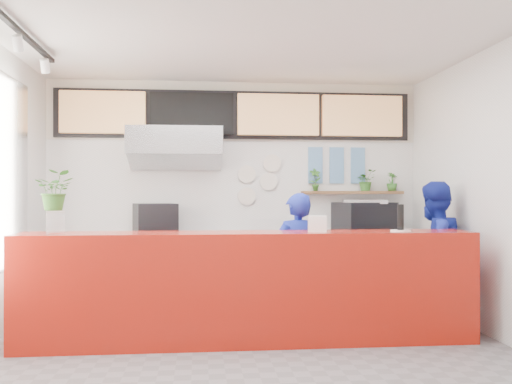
% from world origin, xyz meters
% --- Properties ---
extents(floor, '(5.00, 5.00, 0.00)m').
position_xyz_m(floor, '(0.00, 0.00, 0.00)').
color(floor, slate).
rests_on(floor, ground).
extents(ceiling, '(5.00, 5.00, 0.00)m').
position_xyz_m(ceiling, '(0.00, 0.00, 3.00)').
color(ceiling, silver).
extents(wall_back, '(5.00, 0.00, 5.00)m').
position_xyz_m(wall_back, '(0.00, 2.50, 1.50)').
color(wall_back, white).
rests_on(wall_back, ground).
extents(wall_right, '(0.00, 5.00, 5.00)m').
position_xyz_m(wall_right, '(2.50, 0.00, 1.50)').
color(wall_right, white).
rests_on(wall_right, ground).
extents(service_counter, '(4.50, 0.60, 1.10)m').
position_xyz_m(service_counter, '(0.00, 0.40, 0.55)').
color(service_counter, '#AA180C').
rests_on(service_counter, ground).
extents(cream_band, '(5.00, 0.02, 0.80)m').
position_xyz_m(cream_band, '(0.00, 2.49, 2.60)').
color(cream_band, beige).
rests_on(cream_band, wall_back).
extents(prep_bench, '(1.80, 0.60, 0.90)m').
position_xyz_m(prep_bench, '(-0.80, 2.20, 0.45)').
color(prep_bench, '#B2B5BA').
rests_on(prep_bench, ground).
extents(panini_oven, '(0.62, 0.62, 0.46)m').
position_xyz_m(panini_oven, '(-1.06, 2.20, 1.13)').
color(panini_oven, black).
rests_on(panini_oven, prep_bench).
extents(extraction_hood, '(1.20, 0.70, 0.35)m').
position_xyz_m(extraction_hood, '(-0.80, 2.15, 2.15)').
color(extraction_hood, '#B2B5BA').
rests_on(extraction_hood, ceiling).
extents(hood_lip, '(1.20, 0.69, 0.31)m').
position_xyz_m(hood_lip, '(-0.80, 2.15, 1.95)').
color(hood_lip, '#B2B5BA').
rests_on(hood_lip, ceiling).
extents(right_bench, '(1.80, 0.60, 0.90)m').
position_xyz_m(right_bench, '(1.50, 2.20, 0.45)').
color(right_bench, '#B2B5BA').
rests_on(right_bench, ground).
extents(espresso_machine, '(0.84, 0.70, 0.47)m').
position_xyz_m(espresso_machine, '(1.71, 2.20, 1.13)').
color(espresso_machine, black).
rests_on(espresso_machine, right_bench).
extents(espresso_tray, '(0.63, 0.50, 0.05)m').
position_xyz_m(espresso_tray, '(1.71, 2.20, 1.38)').
color(espresso_tray, silver).
rests_on(espresso_tray, espresso_machine).
extents(herb_shelf, '(1.40, 0.18, 0.04)m').
position_xyz_m(herb_shelf, '(1.60, 2.40, 1.50)').
color(herb_shelf, brown).
rests_on(herb_shelf, wall_back).
extents(menu_board_far_left, '(1.10, 0.10, 0.55)m').
position_xyz_m(menu_board_far_left, '(-1.75, 2.38, 2.55)').
color(menu_board_far_left, tan).
rests_on(menu_board_far_left, wall_back).
extents(menu_board_mid_left, '(1.10, 0.10, 0.55)m').
position_xyz_m(menu_board_mid_left, '(-0.59, 2.38, 2.55)').
color(menu_board_mid_left, black).
rests_on(menu_board_mid_left, wall_back).
extents(menu_board_mid_right, '(1.10, 0.10, 0.55)m').
position_xyz_m(menu_board_mid_right, '(0.57, 2.38, 2.55)').
color(menu_board_mid_right, tan).
rests_on(menu_board_mid_right, wall_back).
extents(menu_board_far_right, '(1.10, 0.10, 0.55)m').
position_xyz_m(menu_board_far_right, '(1.73, 2.38, 2.55)').
color(menu_board_far_right, tan).
rests_on(menu_board_far_right, wall_back).
extents(soffit, '(4.80, 0.04, 0.65)m').
position_xyz_m(soffit, '(0.00, 2.46, 2.55)').
color(soffit, black).
rests_on(soffit, wall_back).
extents(track_rail, '(0.05, 2.40, 0.04)m').
position_xyz_m(track_rail, '(-2.10, 0.00, 2.94)').
color(track_rail, black).
rests_on(track_rail, ceiling).
extents(dec_plate_a, '(0.24, 0.03, 0.24)m').
position_xyz_m(dec_plate_a, '(0.15, 2.47, 1.75)').
color(dec_plate_a, silver).
rests_on(dec_plate_a, wall_back).
extents(dec_plate_b, '(0.24, 0.03, 0.24)m').
position_xyz_m(dec_plate_b, '(0.45, 2.47, 1.65)').
color(dec_plate_b, silver).
rests_on(dec_plate_b, wall_back).
extents(dec_plate_c, '(0.24, 0.03, 0.24)m').
position_xyz_m(dec_plate_c, '(0.15, 2.47, 1.45)').
color(dec_plate_c, silver).
rests_on(dec_plate_c, wall_back).
extents(dec_plate_d, '(0.24, 0.03, 0.24)m').
position_xyz_m(dec_plate_d, '(0.50, 2.47, 1.90)').
color(dec_plate_d, silver).
rests_on(dec_plate_d, wall_back).
extents(photo_frame_a, '(0.20, 0.02, 0.25)m').
position_xyz_m(photo_frame_a, '(1.10, 2.48, 2.00)').
color(photo_frame_a, '#598CBF').
rests_on(photo_frame_a, wall_back).
extents(photo_frame_b, '(0.20, 0.02, 0.25)m').
position_xyz_m(photo_frame_b, '(1.40, 2.48, 2.00)').
color(photo_frame_b, '#598CBF').
rests_on(photo_frame_b, wall_back).
extents(photo_frame_c, '(0.20, 0.02, 0.25)m').
position_xyz_m(photo_frame_c, '(1.70, 2.48, 2.00)').
color(photo_frame_c, '#598CBF').
rests_on(photo_frame_c, wall_back).
extents(photo_frame_d, '(0.20, 0.02, 0.25)m').
position_xyz_m(photo_frame_d, '(1.10, 2.48, 1.75)').
color(photo_frame_d, '#598CBF').
rests_on(photo_frame_d, wall_back).
extents(photo_frame_e, '(0.20, 0.02, 0.25)m').
position_xyz_m(photo_frame_e, '(1.40, 2.48, 1.75)').
color(photo_frame_e, '#598CBF').
rests_on(photo_frame_e, wall_back).
extents(photo_frame_f, '(0.20, 0.02, 0.25)m').
position_xyz_m(photo_frame_f, '(1.70, 2.48, 1.75)').
color(photo_frame_f, '#598CBF').
rests_on(photo_frame_f, wall_back).
extents(staff_center, '(0.62, 0.48, 1.49)m').
position_xyz_m(staff_center, '(0.58, 0.97, 0.74)').
color(staff_center, '#162599').
rests_on(staff_center, ground).
extents(staff_right, '(0.98, 0.90, 1.62)m').
position_xyz_m(staff_right, '(2.17, 1.01, 0.81)').
color(staff_right, '#162599').
rests_on(staff_right, ground).
extents(herb_a, '(0.18, 0.14, 0.31)m').
position_xyz_m(herb_a, '(1.08, 2.40, 1.68)').
color(herb_a, '#346F27').
rests_on(herb_a, herb_shelf).
extents(herb_c, '(0.33, 0.31, 0.29)m').
position_xyz_m(herb_c, '(1.79, 2.40, 1.67)').
color(herb_c, '#346F27').
rests_on(herb_c, herb_shelf).
extents(herb_d, '(0.19, 0.18, 0.26)m').
position_xyz_m(herb_d, '(2.16, 2.40, 1.65)').
color(herb_d, '#346F27').
rests_on(herb_d, herb_shelf).
extents(glass_vase, '(0.20, 0.20, 0.21)m').
position_xyz_m(glass_vase, '(-1.86, 0.35, 1.21)').
color(glass_vase, white).
rests_on(glass_vase, service_counter).
extents(basil_vase, '(0.36, 0.32, 0.39)m').
position_xyz_m(basil_vase, '(-1.86, 0.35, 1.51)').
color(basil_vase, '#346F27').
rests_on(basil_vase, glass_vase).
extents(napkin_holder, '(0.20, 0.15, 0.16)m').
position_xyz_m(napkin_holder, '(0.68, 0.35, 1.18)').
color(napkin_holder, white).
rests_on(napkin_holder, service_counter).
extents(white_plate, '(0.24, 0.24, 0.02)m').
position_xyz_m(white_plate, '(1.53, 0.33, 1.11)').
color(white_plate, white).
rests_on(white_plate, service_counter).
extents(pepper_mill, '(0.08, 0.08, 0.26)m').
position_xyz_m(pepper_mill, '(1.53, 0.33, 1.24)').
color(pepper_mill, black).
rests_on(pepper_mill, white_plate).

